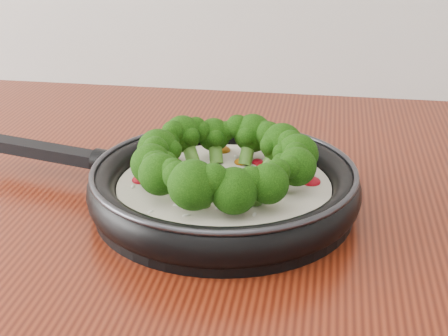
# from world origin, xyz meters

# --- Properties ---
(skillet) EXTENTS (0.49, 0.36, 0.09)m
(skillet) POSITION_xyz_m (0.07, 1.04, 0.93)
(skillet) COLOR black
(skillet) RESTS_ON counter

